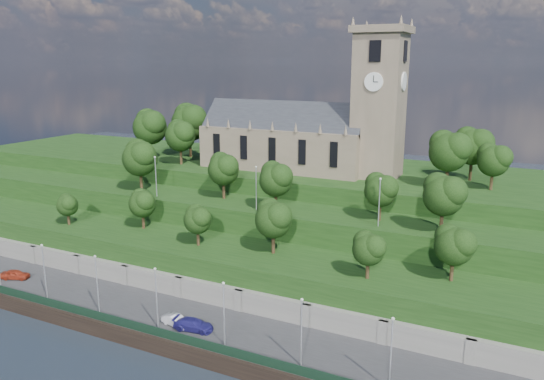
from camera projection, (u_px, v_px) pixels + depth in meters
The scene contains 17 objects.
ground at pixel (159, 354), 65.67m from camera, with size 320.00×320.00×0.00m, color #1B242C.
promenade at pixel (187, 326), 70.67m from camera, with size 160.00×12.00×2.00m, color #2D2D30.
quay_wall at pixel (159, 346), 65.37m from camera, with size 160.00×0.50×2.20m, color black.
fence at pixel (161, 333), 65.58m from camera, with size 160.00×0.10×1.20m, color black.
retaining_wall at pixel (211, 298), 75.52m from camera, with size 160.00×2.10×5.00m.
embankment_lower at pixel (232, 273), 80.43m from camera, with size 160.00×12.00×8.00m, color #173511.
embankment_upper at pixel (265, 240), 89.55m from camera, with size 160.00×10.00×12.00m, color #173511.
hilltop at pixel (312, 202), 107.51m from camera, with size 160.00×32.00×15.00m, color #173511.
church at pixel (309, 131), 100.13m from camera, with size 38.60×12.35×27.60m.
trees_lower at pixel (262, 222), 76.67m from camera, with size 67.23×8.54×8.04m.
trees_upper at pixel (262, 172), 86.06m from camera, with size 60.32×8.53×9.59m.
trees_hilltop at pixel (268, 133), 102.61m from camera, with size 74.07×16.17×11.68m.
lamp_posts_promenade at pixel (156, 293), 67.13m from camera, with size 60.36×0.36×8.19m.
lamp_posts_upper at pixel (256, 184), 84.53m from camera, with size 40.36×0.36×7.24m.
car_left at pixel (15, 274), 83.24m from camera, with size 1.75×4.34×1.48m, color maroon.
car_middle at pixel (176, 321), 68.47m from camera, with size 1.48×4.25×1.40m, color silver.
car_right at pixel (193, 325), 67.32m from camera, with size 2.12×5.21×1.51m, color navy.
Camera 1 is at (38.60, -46.80, 35.26)m, focal length 35.00 mm.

